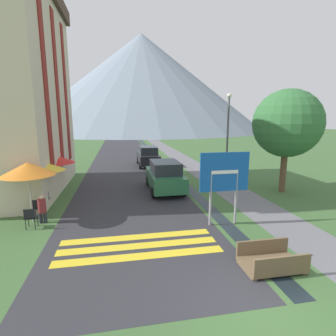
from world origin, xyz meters
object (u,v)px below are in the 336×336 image
(parked_car_near, at_px, (165,176))
(streetlamp, at_px, (228,133))
(cafe_chair_nearest, at_px, (30,216))
(cafe_umbrella_rear_red, at_px, (53,159))
(person_seated_far, at_px, (42,207))
(road_sign, at_px, (224,178))
(cafe_chair_middle, at_px, (45,198))
(cafe_umbrella_front_orange, at_px, (28,169))
(hotel_building, at_px, (2,82))
(person_seated_near, at_px, (42,196))
(footbridge, at_px, (271,261))
(parked_car_far, at_px, (148,156))
(tree_by_path, at_px, (287,124))
(cafe_chair_near_left, at_px, (37,207))
(cafe_umbrella_middle_yellow, at_px, (43,166))

(parked_car_near, height_order, streetlamp, streetlamp)
(cafe_chair_nearest, relative_size, cafe_umbrella_rear_red, 0.35)
(cafe_chair_nearest, relative_size, person_seated_far, 0.68)
(road_sign, relative_size, cafe_umbrella_rear_red, 1.25)
(cafe_chair_nearest, xyz_separation_m, person_seated_far, (0.30, 0.55, 0.17))
(parked_car_near, xyz_separation_m, cafe_chair_middle, (-6.30, -1.96, -0.40))
(road_sign, relative_size, cafe_umbrella_front_orange, 1.18)
(hotel_building, distance_m, person_seated_near, 7.36)
(footbridge, relative_size, parked_car_near, 0.39)
(footbridge, bearing_deg, person_seated_far, 147.04)
(hotel_building, bearing_deg, parked_car_far, 37.63)
(parked_car_far, xyz_separation_m, person_seated_near, (-6.28, -10.75, -0.24))
(parked_car_near, bearing_deg, cafe_umbrella_rear_red, 171.57)
(parked_car_far, distance_m, tree_by_path, 12.60)
(parked_car_near, height_order, cafe_umbrella_rear_red, cafe_umbrella_rear_red)
(cafe_umbrella_rear_red, bearing_deg, cafe_chair_middle, -87.12)
(cafe_umbrella_rear_red, bearing_deg, footbridge, -50.56)
(footbridge, relative_size, cafe_chair_near_left, 2.00)
(parked_car_far, height_order, cafe_umbrella_rear_red, cafe_umbrella_rear_red)
(tree_by_path, bearing_deg, person_seated_far, -169.01)
(parked_car_far, bearing_deg, person_seated_far, -114.99)
(cafe_umbrella_rear_red, distance_m, tree_by_path, 13.69)
(cafe_chair_middle, height_order, person_seated_near, person_seated_near)
(cafe_chair_near_left, bearing_deg, road_sign, -13.78)
(parked_car_far, distance_m, cafe_umbrella_middle_yellow, 11.98)
(footbridge, bearing_deg, cafe_umbrella_rear_red, 129.44)
(road_sign, height_order, cafe_umbrella_front_orange, road_sign)
(cafe_chair_near_left, relative_size, person_seated_far, 0.68)
(footbridge, relative_size, tree_by_path, 0.28)
(road_sign, relative_size, cafe_umbrella_middle_yellow, 1.36)
(cafe_umbrella_middle_yellow, distance_m, person_seated_far, 2.76)
(hotel_building, distance_m, footbridge, 16.13)
(cafe_chair_middle, distance_m, streetlamp, 10.95)
(hotel_building, bearing_deg, cafe_chair_near_left, -61.56)
(parked_car_near, distance_m, cafe_chair_near_left, 7.12)
(cafe_umbrella_front_orange, height_order, person_seated_near, cafe_umbrella_front_orange)
(footbridge, bearing_deg, parked_car_near, 100.27)
(parked_car_far, relative_size, person_seated_far, 3.66)
(parked_car_far, distance_m, cafe_chair_middle, 12.24)
(cafe_chair_near_left, bearing_deg, person_seated_far, -57.20)
(parked_car_far, xyz_separation_m, streetlamp, (4.09, -8.30, 2.49))
(cafe_umbrella_middle_yellow, relative_size, streetlamp, 0.38)
(hotel_building, xyz_separation_m, cafe_umbrella_front_orange, (2.62, -5.41, -4.06))
(road_sign, xyz_separation_m, streetlamp, (2.57, 5.76, 1.41))
(cafe_umbrella_middle_yellow, height_order, tree_by_path, tree_by_path)
(parked_car_far, bearing_deg, footbridge, -84.54)
(hotel_building, height_order, cafe_chair_nearest, hotel_building)
(road_sign, height_order, person_seated_far, road_sign)
(cafe_chair_near_left, bearing_deg, cafe_chair_middle, 92.96)
(footbridge, height_order, cafe_umbrella_front_orange, cafe_umbrella_front_orange)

